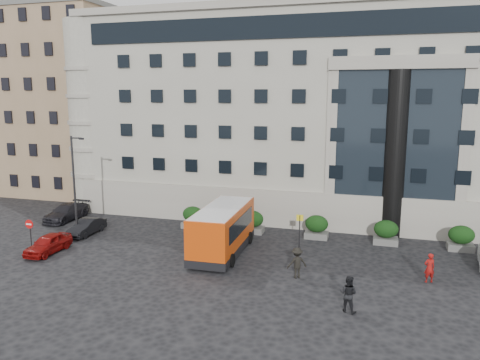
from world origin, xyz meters
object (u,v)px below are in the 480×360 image
(parked_car_d, at_px, (106,194))
(parked_car_a, at_px, (48,244))
(hedge_b, at_px, (252,222))
(hedge_e, at_px, (461,238))
(parked_car_c, at_px, (66,212))
(pedestrian_a, at_px, (429,268))
(pedestrian_b, at_px, (348,294))
(hedge_d, at_px, (386,232))
(parked_car_b, at_px, (87,227))
(hedge_c, at_px, (317,227))
(no_entry_sign, at_px, (30,229))
(hedge_a, at_px, (193,217))
(street_lamp, at_px, (75,182))
(red_truck, at_px, (151,188))
(bus_stop_sign, at_px, (300,225))
(pedestrian_c, at_px, (297,263))
(minibus, at_px, (223,228))

(parked_car_d, bearing_deg, parked_car_a, -68.50)
(hedge_b, height_order, hedge_e, same)
(parked_car_c, xyz_separation_m, pedestrian_a, (29.89, -6.00, 0.19))
(pedestrian_b, bearing_deg, hedge_d, -83.01)
(hedge_b, distance_m, hedge_d, 10.40)
(parked_car_b, bearing_deg, parked_car_a, -89.33)
(hedge_c, distance_m, pedestrian_b, 12.65)
(hedge_e, distance_m, no_entry_sign, 31.09)
(hedge_b, bearing_deg, parked_car_b, -161.63)
(hedge_a, xyz_separation_m, pedestrian_b, (13.57, -12.24, 0.05))
(hedge_c, height_order, pedestrian_b, pedestrian_b)
(street_lamp, bearing_deg, red_truck, 90.51)
(street_lamp, xyz_separation_m, parked_car_c, (-3.95, 3.89, -3.66))
(hedge_d, distance_m, hedge_e, 5.20)
(parked_car_b, bearing_deg, hedge_b, 19.05)
(bus_stop_sign, bearing_deg, hedge_b, 146.93)
(bus_stop_sign, height_order, parked_car_a, bus_stop_sign)
(street_lamp, distance_m, pedestrian_b, 23.01)
(hedge_a, distance_m, street_lamp, 9.89)
(pedestrian_b, height_order, pedestrian_c, pedestrian_b)
(minibus, xyz_separation_m, parked_car_d, (-17.43, 12.66, -1.21))
(hedge_b, xyz_separation_m, parked_car_b, (-12.70, -4.22, -0.30))
(street_lamp, bearing_deg, pedestrian_c, -11.36)
(no_entry_sign, bearing_deg, pedestrian_c, 1.14)
(parked_car_b, bearing_deg, hedge_c, 13.93)
(street_lamp, distance_m, parked_car_a, 5.51)
(no_entry_sign, bearing_deg, hedge_b, 31.90)
(parked_car_c, bearing_deg, hedge_b, 3.71)
(hedge_c, bearing_deg, hedge_b, 180.00)
(minibus, xyz_separation_m, red_truck, (-12.48, 13.42, -0.43))
(hedge_e, bearing_deg, parked_car_b, -171.52)
(bus_stop_sign, bearing_deg, hedge_d, 24.66)
(parked_car_b, distance_m, parked_car_d, 12.76)
(street_lamp, height_order, parked_car_c, street_lamp)
(hedge_b, height_order, pedestrian_a, hedge_b)
(no_entry_sign, height_order, pedestrian_a, no_entry_sign)
(red_truck, xyz_separation_m, pedestrian_a, (26.05, -14.97, -0.50))
(hedge_c, bearing_deg, parked_car_d, 162.69)
(minibus, bearing_deg, hedge_b, 80.21)
(hedge_e, distance_m, parked_car_a, 29.66)
(hedge_e, bearing_deg, hedge_b, 180.00)
(bus_stop_sign, relative_size, minibus, 0.31)
(no_entry_sign, height_order, parked_car_d, no_entry_sign)
(parked_car_a, xyz_separation_m, pedestrian_c, (17.76, 0.41, 0.29))
(hedge_d, relative_size, parked_car_a, 0.47)
(hedge_a, xyz_separation_m, no_entry_sign, (-9.00, -8.84, 0.72))
(hedge_e, xyz_separation_m, parked_car_b, (-28.30, -4.22, -0.30))
(red_truck, relative_size, parked_car_c, 1.09)
(pedestrian_c, bearing_deg, hedge_e, -170.89)
(bus_stop_sign, xyz_separation_m, pedestrian_a, (8.50, -4.12, -0.83))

